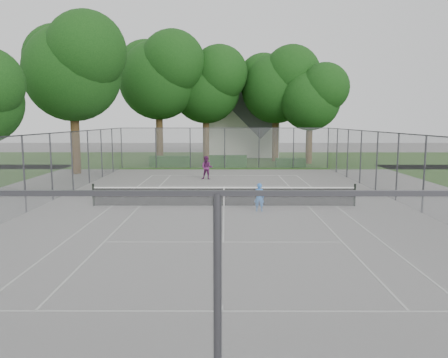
{
  "coord_description": "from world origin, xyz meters",
  "views": [
    {
      "loc": [
        0.08,
        -20.99,
        4.17
      ],
      "look_at": [
        0.0,
        1.0,
        1.2
      ],
      "focal_mm": 35.0,
      "sensor_mm": 36.0,
      "label": 1
    }
  ],
  "objects_px": {
    "girl_player": "(259,197)",
    "woman_player": "(207,168)",
    "tennis_net": "(224,196)",
    "house": "(241,120)"
  },
  "relations": [
    {
      "from": "girl_player",
      "to": "woman_player",
      "type": "xyz_separation_m",
      "value": [
        -2.88,
        10.96,
        0.17
      ]
    },
    {
      "from": "tennis_net",
      "to": "house",
      "type": "relative_size",
      "value": 1.25
    },
    {
      "from": "tennis_net",
      "to": "girl_player",
      "type": "xyz_separation_m",
      "value": [
        1.63,
        -1.2,
        0.14
      ]
    },
    {
      "from": "tennis_net",
      "to": "woman_player",
      "type": "relative_size",
      "value": 7.8
    },
    {
      "from": "girl_player",
      "to": "woman_player",
      "type": "distance_m",
      "value": 11.34
    },
    {
      "from": "tennis_net",
      "to": "woman_player",
      "type": "height_order",
      "value": "woman_player"
    },
    {
      "from": "girl_player",
      "to": "woman_player",
      "type": "relative_size",
      "value": 0.79
    },
    {
      "from": "tennis_net",
      "to": "house",
      "type": "distance_m",
      "value": 30.79
    },
    {
      "from": "house",
      "to": "woman_player",
      "type": "relative_size",
      "value": 6.23
    },
    {
      "from": "tennis_net",
      "to": "woman_player",
      "type": "bearing_deg",
      "value": 97.32
    }
  ]
}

